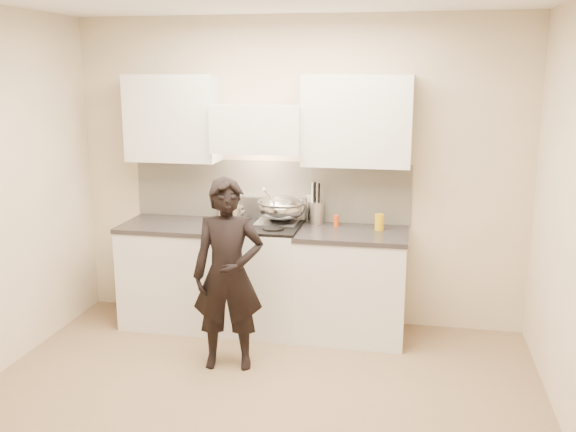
{
  "coord_description": "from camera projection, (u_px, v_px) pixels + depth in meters",
  "views": [
    {
      "loc": [
        1.0,
        -3.77,
        2.24
      ],
      "look_at": [
        0.05,
        1.05,
        1.11
      ],
      "focal_mm": 40.0,
      "sensor_mm": 36.0,
      "label": 1
    }
  ],
  "objects": [
    {
      "name": "counter_right",
      "position": [
        352.0,
        284.0,
        5.46
      ],
      "size": [
        0.92,
        0.67,
        0.92
      ],
      "color": "silver",
      "rests_on": "ground"
    },
    {
      "name": "stock_pot",
      "position": [
        230.0,
        215.0,
        5.42
      ],
      "size": [
        0.31,
        0.3,
        0.15
      ],
      "color": "#BBBBBB",
      "rests_on": "stove"
    },
    {
      "name": "oil_glass",
      "position": [
        380.0,
        222.0,
        5.38
      ],
      "size": [
        0.08,
        0.08,
        0.14
      ],
      "color": "#C7960F",
      "rests_on": "counter_right"
    },
    {
      "name": "ground_plane",
      "position": [
        250.0,
        412.0,
        4.29
      ],
      "size": [
        4.0,
        4.0,
        0.0
      ],
      "primitive_type": "plane",
      "color": "#80664C"
    },
    {
      "name": "room_shell",
      "position": [
        253.0,
        167.0,
        4.31
      ],
      "size": [
        4.04,
        3.54,
        2.7
      ],
      "color": "beige",
      "rests_on": "ground"
    },
    {
      "name": "person",
      "position": [
        228.0,
        275.0,
        4.81
      ],
      "size": [
        0.59,
        0.44,
        1.47
      ],
      "primitive_type": "imported",
      "rotation": [
        0.0,
        0.0,
        0.17
      ],
      "color": "black",
      "rests_on": "ground"
    },
    {
      "name": "stove",
      "position": [
        257.0,
        276.0,
        5.61
      ],
      "size": [
        0.76,
        0.65,
        0.96
      ],
      "color": "silver",
      "rests_on": "ground"
    },
    {
      "name": "utensil_crock",
      "position": [
        316.0,
        211.0,
        5.61
      ],
      "size": [
        0.14,
        0.14,
        0.36
      ],
      "color": "#B8B8B8",
      "rests_on": "counter_right"
    },
    {
      "name": "counter_left",
      "position": [
        173.0,
        272.0,
        5.76
      ],
      "size": [
        0.82,
        0.67,
        0.92
      ],
      "color": "silver",
      "rests_on": "ground"
    },
    {
      "name": "wok",
      "position": [
        282.0,
        208.0,
        5.55
      ],
      "size": [
        0.42,
        0.52,
        0.34
      ],
      "color": "#BBBBBB",
      "rests_on": "stove"
    },
    {
      "name": "spice_jar",
      "position": [
        336.0,
        221.0,
        5.52
      ],
      "size": [
        0.04,
        0.04,
        0.1
      ],
      "color": "#CF4107",
      "rests_on": "counter_right"
    }
  ]
}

